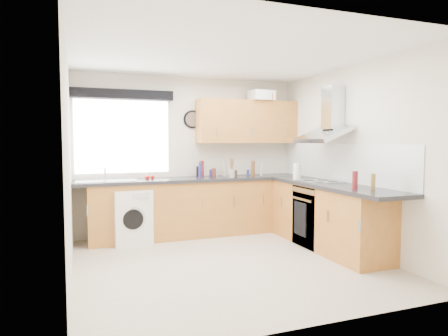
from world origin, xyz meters
name	(u,v)px	position (x,y,z in m)	size (l,w,h in m)	color
ground_plane	(229,263)	(0.00, 0.00, 0.00)	(3.60, 3.60, 0.00)	beige
ceiling	(229,55)	(0.00, 0.00, 2.50)	(3.60, 3.60, 0.02)	white
wall_back	(189,155)	(0.00, 1.80, 1.25)	(3.60, 0.02, 2.50)	silver
wall_front	(312,172)	(0.00, -1.80, 1.25)	(3.60, 0.02, 2.50)	silver
wall_left	(69,164)	(-1.80, 0.00, 1.25)	(0.02, 3.60, 2.50)	silver
wall_right	(353,158)	(1.80, 0.00, 1.25)	(0.02, 3.60, 2.50)	silver
window	(123,137)	(-1.05, 1.79, 1.55)	(1.40, 0.02, 1.10)	white
window_blind	(123,94)	(-1.05, 1.70, 2.18)	(1.50, 0.18, 0.14)	black
splashback	(338,162)	(1.79, 0.30, 1.18)	(0.01, 3.00, 0.54)	white
base_cab_back	(188,209)	(-0.10, 1.51, 0.43)	(3.00, 0.58, 0.86)	#A06327
base_cab_corner	(280,203)	(1.50, 1.50, 0.43)	(0.60, 0.60, 0.86)	#A06327
base_cab_right	(327,217)	(1.51, 0.15, 0.43)	(0.58, 2.10, 0.86)	#A06327
worktop_back	(195,179)	(0.00, 1.50, 0.89)	(3.60, 0.62, 0.05)	black
worktop_right	(333,186)	(1.50, 0.00, 0.89)	(0.62, 2.42, 0.05)	black
sink	(106,178)	(-1.33, 1.50, 0.95)	(0.84, 0.46, 0.10)	#B1BCC5
oven	(320,216)	(1.50, 0.30, 0.42)	(0.56, 0.58, 0.85)	black
hob_plate	(321,181)	(1.50, 0.30, 0.92)	(0.52, 0.52, 0.01)	#B1BCC5
extractor_hood	(328,121)	(1.60, 0.30, 1.77)	(0.52, 0.78, 0.66)	#B1BCC5
upper_cabinets	(247,122)	(0.95, 1.62, 1.80)	(1.70, 0.35, 0.70)	#A06327
washing_machine	(131,216)	(-1.00, 1.40, 0.39)	(0.53, 0.51, 0.78)	white
wall_clock	(193,119)	(0.05, 1.76, 1.83)	(0.29, 0.29, 0.04)	black
casserole	(262,96)	(1.16, 1.52, 2.23)	(0.38, 0.27, 0.16)	white
storage_box	(265,97)	(1.21, 1.52, 2.20)	(0.24, 0.20, 0.11)	#AC2517
utensil_pot	(232,174)	(0.57, 1.35, 0.97)	(0.09, 0.09, 0.12)	#A19083
kitchen_roll	(297,171)	(1.35, 0.70, 1.03)	(0.11, 0.11, 0.24)	white
tomato_cluster	(149,177)	(-0.71, 1.51, 0.94)	(0.14, 0.14, 0.06)	#B00A04
jar_0	(210,174)	(0.23, 1.42, 0.97)	(0.04, 0.04, 0.13)	#1B1342
jar_1	(224,169)	(0.52, 1.58, 1.02)	(0.08, 0.08, 0.22)	#9E9687
jar_2	(252,170)	(1.05, 1.64, 1.00)	(0.06, 0.06, 0.17)	#A9A390
jar_3	(202,169)	(0.14, 1.60, 1.04)	(0.08, 0.08, 0.26)	maroon
jar_4	(200,170)	(0.06, 1.41, 1.03)	(0.04, 0.04, 0.25)	navy
jar_5	(253,169)	(0.96, 1.41, 1.04)	(0.06, 0.06, 0.25)	brown
jar_6	(216,172)	(0.39, 1.60, 0.98)	(0.05, 0.05, 0.14)	#B8AA9D
jar_7	(236,174)	(0.66, 1.43, 0.96)	(0.06, 0.06, 0.11)	#36271E
jar_8	(198,171)	(0.11, 1.68, 0.99)	(0.06, 0.06, 0.17)	black
jar_9	(261,170)	(1.11, 1.41, 1.01)	(0.04, 0.04, 0.20)	#AAA291
jar_10	(214,173)	(0.33, 1.54, 0.98)	(0.07, 0.07, 0.14)	#53231D
jar_11	(248,173)	(0.91, 1.50, 0.96)	(0.05, 0.05, 0.10)	navy
bottle_0	(355,180)	(1.36, -0.61, 1.02)	(0.06, 0.06, 0.22)	maroon
bottle_1	(373,182)	(1.54, -0.71, 1.01)	(0.05, 0.05, 0.19)	olive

